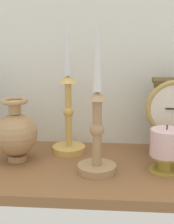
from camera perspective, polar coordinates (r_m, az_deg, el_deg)
name	(u,v)px	position (r cm, az deg, el deg)	size (l,w,h in cm)	color
ground_plane	(94,169)	(86.97, 1.15, -9.80)	(100.00, 36.00, 2.40)	brown
back_wall	(98,35)	(98.22, 1.90, 13.13)	(120.00, 2.00, 65.00)	white
mantel_clock	(172,115)	(92.06, 14.43, -0.57)	(14.99, 7.55, 21.47)	#523C1B
candlestick_tall_left	(68,114)	(91.96, -3.20, -0.37)	(9.30, 9.30, 36.63)	#D9AC57
candlestick_tall_center	(97,125)	(78.56, 1.74, -2.21)	(9.47, 9.47, 39.39)	tan
brass_vase_bulbous	(16,133)	(88.86, -12.08, -3.59)	(11.23, 11.23, 16.73)	tan
pillar_candle_front	(166,147)	(83.24, 13.38, -5.90)	(7.80, 7.80, 11.76)	#AB933A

